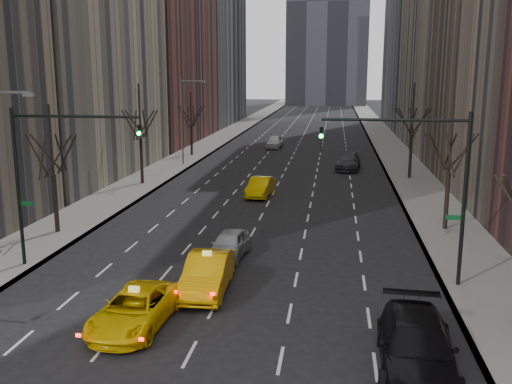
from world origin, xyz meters
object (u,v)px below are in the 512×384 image
at_px(taxi_suv, 135,309).
at_px(silver_sedan_ahead, 229,244).
at_px(parked_suv_black, 416,347).
at_px(taxi_sedan, 207,273).

relative_size(taxi_suv, silver_sedan_ahead, 1.24).
bearing_deg(silver_sedan_ahead, parked_suv_black, -48.91).
relative_size(taxi_sedan, parked_suv_black, 0.84).
bearing_deg(parked_suv_black, silver_sedan_ahead, 130.39).
relative_size(silver_sedan_ahead, parked_suv_black, 0.68).
relative_size(taxi_suv, parked_suv_black, 0.85).
xyz_separation_m(taxi_sedan, silver_sedan_ahead, (0.09, 4.97, -0.14)).
xyz_separation_m(taxi_suv, taxi_sedan, (2.01, 4.03, 0.13)).
bearing_deg(taxi_sedan, silver_sedan_ahead, 86.93).
relative_size(taxi_sedan, silver_sedan_ahead, 1.23).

